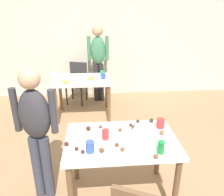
% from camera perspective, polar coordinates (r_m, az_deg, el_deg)
% --- Properties ---
extents(ground_plane, '(6.40, 6.40, 0.00)m').
position_cam_1_polar(ground_plane, '(2.88, 4.56, -21.92)').
color(ground_plane, '#9E7A56').
extents(wall_back, '(6.40, 0.10, 2.60)m').
position_cam_1_polar(wall_back, '(5.29, -0.65, 14.75)').
color(wall_back, beige).
rests_on(wall_back, ground_plane).
extents(dining_table_near, '(1.14, 0.75, 0.75)m').
position_cam_1_polar(dining_table_near, '(2.39, 2.29, -12.47)').
color(dining_table_near, white).
rests_on(dining_table_near, ground_plane).
extents(dining_table_far, '(1.06, 0.75, 0.75)m').
position_cam_1_polar(dining_table_far, '(4.24, -7.50, 3.41)').
color(dining_table_far, silver).
rests_on(dining_table_far, ground_plane).
extents(chair_far_table, '(0.50, 0.50, 0.87)m').
position_cam_1_polar(chair_far_table, '(4.98, -8.80, 4.53)').
color(chair_far_table, '#2D2D33').
rests_on(chair_far_table, ground_plane).
extents(person_girl_near, '(0.46, 0.25, 1.49)m').
position_cam_1_polar(person_girl_near, '(2.39, -18.67, -6.77)').
color(person_girl_near, '#383D4C').
rests_on(person_girl_near, ground_plane).
extents(person_adult_far, '(0.45, 0.23, 1.65)m').
position_cam_1_polar(person_adult_far, '(4.86, -3.53, 10.45)').
color(person_adult_far, '#28282D').
rests_on(person_adult_far, ground_plane).
extents(mixing_bowl, '(0.20, 0.20, 0.08)m').
position_cam_1_polar(mixing_bowl, '(2.36, 7.79, -8.92)').
color(mixing_bowl, white).
rests_on(mixing_bowl, dining_table_near).
extents(soda_can, '(0.07, 0.07, 0.12)m').
position_cam_1_polar(soda_can, '(2.14, 12.29, -12.15)').
color(soda_can, '#198438').
rests_on(soda_can, dining_table_near).
extents(fork_near, '(0.17, 0.02, 0.01)m').
position_cam_1_polar(fork_near, '(2.21, 7.35, -12.43)').
color(fork_near, silver).
rests_on(fork_near, dining_table_near).
extents(cup_near_0, '(0.07, 0.07, 0.11)m').
position_cam_1_polar(cup_near_0, '(2.30, -1.66, -9.20)').
color(cup_near_0, red).
rests_on(cup_near_0, dining_table_near).
extents(cup_near_1, '(0.09, 0.09, 0.10)m').
position_cam_1_polar(cup_near_1, '(2.55, 12.20, -6.31)').
color(cup_near_1, red).
rests_on(cup_near_1, dining_table_near).
extents(cup_near_2, '(0.08, 0.08, 0.11)m').
position_cam_1_polar(cup_near_2, '(2.12, -5.59, -12.23)').
color(cup_near_2, '#3351B2').
rests_on(cup_near_2, dining_table_near).
extents(cake_ball_0, '(0.04, 0.04, 0.04)m').
position_cam_1_polar(cake_ball_0, '(2.50, -2.91, -7.28)').
color(cake_ball_0, brown).
rests_on(cake_ball_0, dining_table_near).
extents(cake_ball_1, '(0.04, 0.04, 0.04)m').
position_cam_1_polar(cake_ball_1, '(2.20, 1.26, -11.75)').
color(cake_ball_1, brown).
rests_on(cake_ball_1, dining_table_near).
extents(cake_ball_2, '(0.05, 0.05, 0.05)m').
position_cam_1_polar(cake_ball_2, '(2.44, 12.52, -8.53)').
color(cake_ball_2, brown).
rests_on(cake_ball_2, dining_table_near).
extents(cake_ball_3, '(0.05, 0.05, 0.05)m').
position_cam_1_polar(cake_ball_3, '(2.66, 9.99, -5.63)').
color(cake_ball_3, '#3D2319').
rests_on(cake_ball_3, dining_table_near).
extents(cake_ball_4, '(0.05, 0.05, 0.05)m').
position_cam_1_polar(cake_ball_4, '(2.49, 5.50, -7.36)').
color(cake_ball_4, brown).
rests_on(cake_ball_4, dining_table_near).
extents(cake_ball_5, '(0.04, 0.04, 0.04)m').
position_cam_1_polar(cake_ball_5, '(2.25, -11.48, -11.35)').
color(cake_ball_5, '#3D2319').
rests_on(cake_ball_5, dining_table_near).
extents(cake_ball_6, '(0.04, 0.04, 0.04)m').
position_cam_1_polar(cake_ball_6, '(2.13, -7.45, -13.35)').
color(cake_ball_6, '#3D2319').
rests_on(cake_ball_6, dining_table_near).
extents(cake_ball_7, '(0.05, 0.05, 0.05)m').
position_cam_1_polar(cake_ball_7, '(2.09, 11.11, -14.29)').
color(cake_ball_7, brown).
rests_on(cake_ball_7, dining_table_near).
extents(cake_ball_8, '(0.05, 0.05, 0.05)m').
position_cam_1_polar(cake_ball_8, '(2.47, -6.03, -7.67)').
color(cake_ball_8, '#3D2319').
rests_on(cake_ball_8, dining_table_near).
extents(cake_ball_9, '(0.04, 0.04, 0.04)m').
position_cam_1_polar(cake_ball_9, '(2.15, 2.70, -12.82)').
color(cake_ball_9, brown).
rests_on(cake_ball_9, dining_table_near).
extents(cake_ball_10, '(0.05, 0.05, 0.05)m').
position_cam_1_polar(cake_ball_10, '(2.70, 12.57, -5.38)').
color(cake_ball_10, brown).
rests_on(cake_ball_10, dining_table_near).
extents(cake_ball_11, '(0.05, 0.05, 0.05)m').
position_cam_1_polar(cake_ball_11, '(2.13, -2.67, -13.06)').
color(cake_ball_11, brown).
rests_on(cake_ball_11, dining_table_near).
extents(cake_ball_12, '(0.04, 0.04, 0.04)m').
position_cam_1_polar(cake_ball_12, '(2.44, 2.09, -8.08)').
color(cake_ball_12, brown).
rests_on(cake_ball_12, dining_table_near).
extents(cake_ball_13, '(0.04, 0.04, 0.04)m').
position_cam_1_polar(cake_ball_13, '(2.18, -8.99, -12.60)').
color(cake_ball_13, '#3D2319').
rests_on(cake_ball_13, dining_table_near).
extents(cake_ball_14, '(0.04, 0.04, 0.04)m').
position_cam_1_polar(cake_ball_14, '(2.55, 4.77, -6.81)').
color(cake_ball_14, '#3D2319').
rests_on(cake_ball_14, dining_table_near).
extents(cake_ball_15, '(0.04, 0.04, 0.04)m').
position_cam_1_polar(cake_ball_15, '(2.63, 6.58, -5.87)').
color(cake_ball_15, '#3D2319').
rests_on(cake_ball_15, dining_table_near).
extents(pitcher_far, '(0.12, 0.12, 0.23)m').
position_cam_1_polar(pitcher_far, '(3.95, -14.59, 4.84)').
color(pitcher_far, white).
rests_on(pitcher_far, dining_table_far).
extents(cup_far_0, '(0.09, 0.09, 0.10)m').
position_cam_1_polar(cup_far_0, '(4.35, -2.41, 6.30)').
color(cup_far_0, green).
rests_on(cup_far_0, dining_table_far).
extents(cup_far_1, '(0.09, 0.09, 0.11)m').
position_cam_1_polar(cup_far_1, '(4.15, -2.24, 5.54)').
color(cup_far_1, '#3351B2').
rests_on(cup_far_1, dining_table_far).
extents(donut_far_0, '(0.14, 0.14, 0.04)m').
position_cam_1_polar(donut_far_0, '(4.02, -11.65, 4.02)').
color(donut_far_0, gold).
rests_on(donut_far_0, dining_table_far).
extents(donut_far_1, '(0.13, 0.13, 0.04)m').
position_cam_1_polar(donut_far_1, '(3.98, -2.05, 4.29)').
color(donut_far_1, white).
rests_on(donut_far_1, dining_table_far).
extents(donut_far_2, '(0.14, 0.14, 0.04)m').
position_cam_1_polar(donut_far_2, '(4.16, -5.30, 5.04)').
color(donut_far_2, gold).
rests_on(donut_far_2, dining_table_far).
extents(donut_far_3, '(0.10, 0.10, 0.03)m').
position_cam_1_polar(donut_far_3, '(4.53, -11.20, 6.10)').
color(donut_far_3, white).
rests_on(donut_far_3, dining_table_far).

